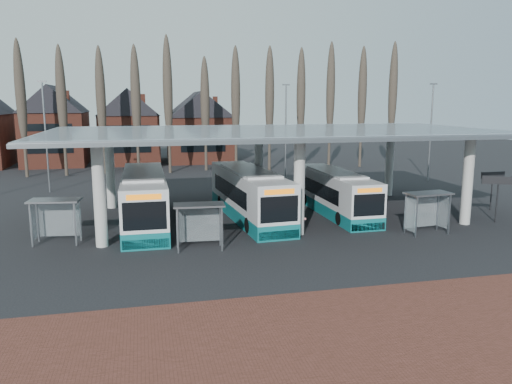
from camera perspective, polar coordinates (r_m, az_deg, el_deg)
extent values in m
plane|color=black|center=(29.70, 6.36, -6.03)|extent=(140.00, 140.00, 0.00)
cube|color=brown|center=(19.53, 18.51, -15.44)|extent=(70.00, 10.00, 0.03)
cylinder|color=#B9B9B4|center=(29.94, -17.46, -0.42)|extent=(0.70, 0.70, 6.00)
cylinder|color=#B9B9B4|center=(40.78, -16.33, 2.39)|extent=(0.70, 0.70, 6.00)
cylinder|color=#B9B9B4|center=(31.34, 4.96, 0.49)|extent=(0.70, 0.70, 6.00)
cylinder|color=#B9B9B4|center=(41.82, 0.32, 2.99)|extent=(0.70, 0.70, 6.00)
cylinder|color=#B9B9B4|center=(36.82, 23.03, 1.17)|extent=(0.70, 0.70, 6.00)
cylinder|color=#B9B9B4|center=(46.07, 15.03, 3.32)|extent=(0.70, 0.70, 6.00)
cube|color=gray|center=(36.21, 2.35, 7.02)|extent=(32.00, 16.00, 0.12)
cube|color=silver|center=(36.20, 2.35, 7.13)|extent=(31.50, 15.50, 0.04)
cone|color=#473D33|center=(61.14, -25.03, 8.35)|extent=(0.36, 0.36, 14.50)
ellipsoid|color=#473D33|center=(61.14, -25.16, 9.98)|extent=(1.10, 1.10, 11.02)
cone|color=#473D33|center=(60.46, -21.28, 8.60)|extent=(0.36, 0.36, 14.50)
ellipsoid|color=#473D33|center=(60.45, -21.39, 10.25)|extent=(1.10, 1.10, 11.02)
cone|color=#473D33|center=(60.03, -17.46, 8.82)|extent=(0.36, 0.36, 14.50)
ellipsoid|color=#473D33|center=(60.03, -17.55, 10.48)|extent=(1.10, 1.10, 11.02)
cone|color=#473D33|center=(59.87, -13.60, 9.00)|extent=(0.36, 0.36, 14.50)
ellipsoid|color=#473D33|center=(59.86, -13.67, 10.66)|extent=(1.10, 1.10, 11.02)
cone|color=#473D33|center=(59.97, -9.73, 9.14)|extent=(0.36, 0.36, 14.50)
ellipsoid|color=#473D33|center=(59.97, -9.78, 10.80)|extent=(1.10, 1.10, 11.02)
cone|color=#473D33|center=(60.34, -5.89, 9.24)|extent=(0.36, 0.36, 14.50)
ellipsoid|color=#473D33|center=(60.34, -5.92, 10.89)|extent=(1.10, 1.10, 11.02)
cone|color=#473D33|center=(60.98, -2.11, 9.29)|extent=(0.36, 0.36, 14.50)
ellipsoid|color=#473D33|center=(60.97, -2.12, 10.93)|extent=(1.10, 1.10, 11.02)
cone|color=#473D33|center=(61.86, 1.58, 9.31)|extent=(0.36, 0.36, 14.50)
ellipsoid|color=#473D33|center=(61.85, 1.59, 10.92)|extent=(1.10, 1.10, 11.02)
cone|color=#473D33|center=(62.99, 5.15, 9.29)|extent=(0.36, 0.36, 14.50)
ellipsoid|color=#473D33|center=(62.98, 5.18, 10.88)|extent=(1.10, 1.10, 11.02)
cone|color=#473D33|center=(64.34, 8.58, 9.24)|extent=(0.36, 0.36, 14.50)
ellipsoid|color=#473D33|center=(64.34, 8.63, 10.79)|extent=(1.10, 1.10, 11.02)
cone|color=#473D33|center=(65.91, 11.86, 9.16)|extent=(0.36, 0.36, 14.50)
ellipsoid|color=#473D33|center=(65.91, 11.92, 10.67)|extent=(1.10, 1.10, 11.02)
cone|color=#473D33|center=(67.68, 14.98, 9.06)|extent=(0.36, 0.36, 14.50)
ellipsoid|color=#473D33|center=(67.68, 15.05, 10.53)|extent=(1.10, 1.10, 11.02)
cube|color=brown|center=(71.86, -21.85, 5.73)|extent=(8.00, 10.00, 7.00)
pyramid|color=black|center=(71.73, -22.23, 11.30)|extent=(8.30, 10.30, 3.50)
cube|color=brown|center=(71.04, -14.23, 6.10)|extent=(8.00, 10.00, 7.00)
pyramid|color=black|center=(70.91, -14.48, 11.75)|extent=(8.30, 10.30, 3.50)
cube|color=brown|center=(71.48, -6.55, 6.37)|extent=(8.00, 10.00, 7.00)
pyramid|color=black|center=(71.35, -6.67, 11.99)|extent=(8.30, 10.30, 3.50)
cylinder|color=slate|center=(49.69, -22.87, 5.67)|extent=(0.16, 0.16, 10.00)
cube|color=slate|center=(49.61, -23.29, 11.54)|extent=(0.80, 0.15, 0.15)
cylinder|color=slate|center=(55.20, 3.41, 6.84)|extent=(0.16, 0.16, 10.00)
cube|color=slate|center=(55.13, 3.47, 12.14)|extent=(0.80, 0.15, 0.15)
cylinder|color=slate|center=(55.51, 19.32, 6.30)|extent=(0.16, 0.16, 10.00)
cube|color=slate|center=(55.44, 19.64, 11.56)|extent=(0.80, 0.15, 0.15)
cube|color=silver|center=(34.99, -12.66, -0.44)|extent=(2.83, 13.00, 3.03)
cube|color=#0D6569|center=(35.29, -12.57, -2.77)|extent=(2.85, 13.02, 0.97)
cube|color=silver|center=(34.74, -12.76, 2.10)|extent=(2.53, 7.81, 0.19)
cube|color=black|center=(35.51, -12.67, -0.11)|extent=(2.86, 9.37, 1.19)
cube|color=black|center=(28.64, -12.61, -2.70)|extent=(2.43, 0.08, 1.62)
cube|color=black|center=(41.36, -12.70, 1.34)|extent=(2.35, 0.08, 1.30)
cube|color=orange|center=(28.42, -12.70, -0.57)|extent=(1.93, 0.07, 0.32)
cube|color=black|center=(29.06, -12.49, -5.81)|extent=(2.62, 0.10, 0.54)
cylinder|color=black|center=(31.31, -14.82, -4.48)|extent=(0.31, 1.04, 1.04)
cylinder|color=black|center=(31.31, -10.23, -4.30)|extent=(0.31, 1.04, 1.04)
cylinder|color=black|center=(39.01, -14.44, -1.56)|extent=(0.31, 1.04, 1.04)
cylinder|color=black|center=(39.00, -10.77, -1.42)|extent=(0.31, 1.04, 1.04)
cube|color=silver|center=(35.81, -0.77, 0.00)|extent=(3.61, 12.95, 2.98)
cube|color=#0D6569|center=(36.10, -0.76, -2.24)|extent=(3.64, 12.97, 0.96)
cube|color=silver|center=(35.57, -0.77, 2.45)|extent=(2.98, 7.83, 0.19)
cube|color=black|center=(36.30, -1.00, 0.31)|extent=(3.40, 9.38, 1.17)
cube|color=black|center=(29.86, 2.67, -1.99)|extent=(2.39, 0.23, 1.60)
cube|color=black|center=(41.87, -3.22, 1.64)|extent=(2.31, 0.23, 1.28)
cube|color=orange|center=(29.65, 2.69, 0.03)|extent=(1.90, 0.19, 0.32)
cube|color=black|center=(30.25, 2.64, -4.94)|extent=(2.58, 0.27, 0.53)
cylinder|color=black|center=(31.97, -0.84, -3.84)|extent=(0.37, 1.04, 1.02)
cylinder|color=black|center=(32.73, 3.31, -3.52)|extent=(0.37, 1.04, 1.02)
cylinder|color=black|center=(39.32, -4.01, -1.18)|extent=(0.37, 1.04, 1.02)
cylinder|color=black|center=(39.93, -0.57, -0.97)|extent=(0.37, 1.04, 1.02)
cube|color=silver|center=(37.96, 9.02, 0.17)|extent=(2.50, 11.54, 2.69)
cube|color=#0D6569|center=(38.21, 8.96, -1.74)|extent=(2.52, 11.56, 0.86)
cube|color=silver|center=(37.74, 9.08, 2.26)|extent=(2.24, 6.93, 0.17)
cube|color=black|center=(38.38, 8.75, 0.44)|extent=(2.52, 8.31, 1.06)
cube|color=black|center=(32.81, 12.80, -1.46)|extent=(2.16, 0.07, 1.44)
cube|color=black|center=(43.24, 6.15, 1.60)|extent=(2.08, 0.07, 1.15)
cube|color=orange|center=(32.63, 12.87, 0.19)|extent=(1.71, 0.06, 0.29)
cube|color=black|center=(33.13, 12.70, -3.90)|extent=(2.33, 0.09, 0.48)
cylinder|color=black|center=(34.49, 9.54, -3.01)|extent=(0.27, 0.92, 0.92)
cylinder|color=black|center=(35.40, 12.86, -2.79)|extent=(0.27, 0.92, 0.92)
cylinder|color=black|center=(40.90, 5.75, -0.83)|extent=(0.27, 0.92, 0.92)
cylinder|color=black|center=(41.66, 8.64, -0.69)|extent=(0.27, 0.92, 0.92)
cube|color=gray|center=(31.56, -24.32, -3.51)|extent=(0.09, 0.09, 2.58)
cube|color=gray|center=(30.85, -19.96, -3.51)|extent=(0.09, 0.09, 2.58)
cube|color=gray|center=(32.60, -23.69, -3.04)|extent=(0.09, 0.09, 2.58)
cube|color=gray|center=(31.92, -19.46, -3.03)|extent=(0.09, 0.09, 2.58)
cube|color=gray|center=(31.44, -22.04, -0.89)|extent=(3.05, 1.80, 0.10)
cube|color=silver|center=(32.28, -21.58, -2.92)|extent=(2.46, 0.36, 2.06)
cube|color=silver|center=(32.09, -24.09, -3.18)|extent=(0.19, 1.13, 2.06)
cube|color=silver|center=(31.36, -19.62, -3.17)|extent=(0.19, 1.13, 2.06)
cube|color=gray|center=(27.96, -8.93, -4.43)|extent=(0.09, 0.09, 2.54)
cube|color=gray|center=(28.07, -3.93, -4.27)|extent=(0.09, 0.09, 2.54)
cube|color=gray|center=(29.04, -8.95, -3.88)|extent=(0.09, 0.09, 2.54)
cube|color=gray|center=(29.15, -4.14, -3.72)|extent=(0.09, 0.09, 2.54)
cube|color=gray|center=(28.23, -6.54, -1.47)|extent=(2.93, 1.60, 0.10)
cube|color=silver|center=(29.11, -6.55, -3.68)|extent=(2.44, 0.20, 2.03)
cube|color=silver|center=(28.48, -9.05, -4.05)|extent=(0.11, 1.12, 2.03)
cube|color=silver|center=(28.60, -3.94, -3.89)|extent=(0.11, 1.12, 2.03)
cube|color=gray|center=(32.32, 17.85, -2.78)|extent=(0.09, 0.09, 2.57)
cube|color=gray|center=(33.82, 21.22, -2.42)|extent=(0.09, 0.09, 2.57)
cube|color=gray|center=(33.21, 16.70, -2.38)|extent=(0.09, 0.09, 2.57)
cube|color=gray|center=(34.67, 20.03, -2.04)|extent=(0.09, 0.09, 2.57)
cube|color=gray|center=(33.23, 19.11, -0.15)|extent=(3.00, 1.71, 0.10)
cube|color=silver|center=(33.95, 18.36, -2.10)|extent=(2.46, 0.28, 2.05)
cube|color=silver|center=(32.72, 17.20, -2.49)|extent=(0.15, 1.13, 2.05)
cube|color=silver|center=(34.27, 20.69, -2.14)|extent=(0.15, 1.13, 2.05)
cylinder|color=black|center=(38.45, 25.83, -0.83)|extent=(0.10, 0.10, 3.17)
cube|color=black|center=(38.23, 25.99, 1.21)|extent=(2.05, 0.97, 0.54)
cylinder|color=black|center=(42.67, 25.32, 0.06)|extent=(0.09, 0.09, 2.94)
cube|color=black|center=(42.48, 25.45, 1.77)|extent=(2.02, 0.12, 0.50)
cube|color=black|center=(31.74, 3.53, -3.81)|extent=(0.09, 0.09, 1.19)
cube|color=red|center=(31.13, 3.82, -3.27)|extent=(2.35, 0.61, 0.11)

